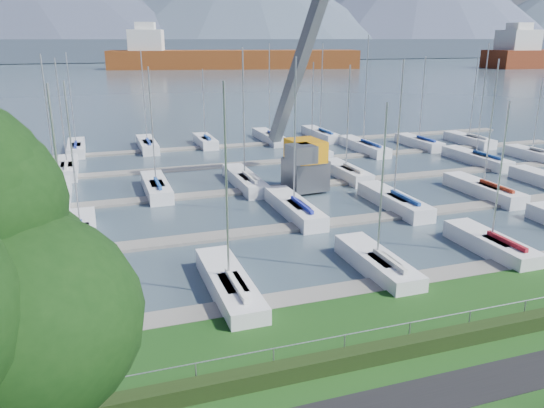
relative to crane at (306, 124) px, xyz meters
name	(u,v)px	position (x,y,z in m)	size (l,w,h in m)	color
path	(406,402)	(-7.80, -28.97, -5.32)	(160.00, 2.00, 0.04)	black
water	(108,66)	(-7.80, 234.03, -5.73)	(800.00, 540.00, 0.20)	#3F505C
hedge	(371,354)	(-7.80, -26.37, -4.98)	(80.00, 0.70, 0.70)	black
fence	(367,331)	(-7.80, -25.97, -4.13)	(0.04, 0.04, 80.00)	#9A9DA3
foothill	(103,50)	(-7.80, 304.03, 0.67)	(900.00, 80.00, 12.00)	#3D495A
docks	(220,194)	(-7.80, 0.03, -5.55)	(90.00, 41.60, 0.25)	gray
crane	(306,124)	(0.00, 0.00, 0.00)	(6.03, 13.23, 22.35)	#585A60
cargo_ship_mid	(225,60)	(39.93, 191.98, -1.86)	(109.17, 41.62, 21.50)	brown
sailboat_fleet	(201,122)	(-8.51, 3.57, 0.08)	(74.57, 49.41, 13.38)	#1B4899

